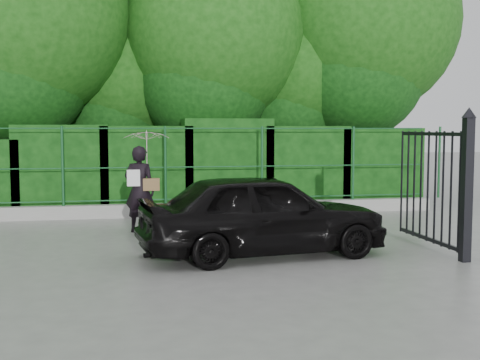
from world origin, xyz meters
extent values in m
plane|color=gray|center=(0.00, 0.00, 0.00)|extent=(80.00, 80.00, 0.00)
cube|color=#9E9E99|center=(0.00, 4.50, 0.15)|extent=(14.00, 0.25, 0.30)
cylinder|color=#154923|center=(-1.90, 4.50, 1.20)|extent=(0.06, 0.06, 1.80)
cylinder|color=#154923|center=(0.40, 4.50, 1.20)|extent=(0.06, 0.06, 1.80)
cylinder|color=#154923|center=(2.70, 4.50, 1.20)|extent=(0.06, 0.06, 1.80)
cylinder|color=#154923|center=(5.00, 4.50, 1.20)|extent=(0.06, 0.06, 1.80)
cylinder|color=#154923|center=(7.30, 4.50, 1.20)|extent=(0.06, 0.06, 1.80)
cylinder|color=#154923|center=(0.00, 4.50, 0.40)|extent=(13.60, 0.03, 0.03)
cylinder|color=#154923|center=(0.00, 4.50, 1.15)|extent=(13.60, 0.03, 0.03)
cylinder|color=#154923|center=(0.00, 4.50, 2.05)|extent=(13.60, 0.03, 0.03)
cube|color=black|center=(-2.00, 5.50, 1.07)|extent=(2.20, 1.20, 2.13)
cube|color=black|center=(0.00, 5.50, 1.06)|extent=(2.20, 1.20, 2.11)
cube|color=black|center=(2.00, 5.50, 1.15)|extent=(2.20, 1.20, 2.29)
cube|color=black|center=(4.00, 5.50, 1.06)|extent=(2.20, 1.20, 2.11)
cube|color=black|center=(6.00, 5.50, 1.03)|extent=(2.20, 1.20, 2.06)
cylinder|color=black|center=(-3.00, 7.20, 2.25)|extent=(0.36, 0.36, 4.50)
sphere|color=#14470F|center=(-3.00, 7.20, 4.95)|extent=(5.40, 5.40, 5.40)
cylinder|color=black|center=(-0.50, 8.50, 1.62)|extent=(0.36, 0.36, 3.25)
sphere|color=#14470F|center=(-0.50, 8.50, 3.58)|extent=(3.90, 3.90, 3.90)
cylinder|color=black|center=(2.00, 7.50, 2.12)|extent=(0.36, 0.36, 4.25)
sphere|color=#14470F|center=(2.00, 7.50, 4.68)|extent=(5.10, 5.10, 5.10)
cylinder|color=black|center=(4.50, 8.20, 1.75)|extent=(0.36, 0.36, 3.50)
sphere|color=#14470F|center=(4.50, 8.20, 3.85)|extent=(4.20, 4.20, 4.20)
cylinder|color=black|center=(6.50, 7.80, 2.38)|extent=(0.36, 0.36, 4.75)
sphere|color=#14470F|center=(6.50, 7.80, 5.23)|extent=(5.70, 5.70, 5.70)
cube|color=black|center=(4.60, -1.20, 1.10)|extent=(0.14, 0.14, 2.20)
cone|color=black|center=(4.60, -1.20, 2.28)|extent=(0.22, 0.22, 0.16)
cube|color=black|center=(4.60, -0.05, 0.15)|extent=(0.05, 2.00, 0.06)
cube|color=black|center=(4.60, -0.05, 1.95)|extent=(0.05, 2.00, 0.06)
cylinder|color=black|center=(4.60, -1.00, 1.05)|extent=(0.04, 0.04, 1.90)
cylinder|color=black|center=(4.60, -0.75, 1.05)|extent=(0.04, 0.04, 1.90)
cylinder|color=black|center=(4.60, -0.50, 1.05)|extent=(0.04, 0.04, 1.90)
cylinder|color=black|center=(4.60, -0.25, 1.05)|extent=(0.04, 0.04, 1.90)
cylinder|color=black|center=(4.60, 0.00, 1.05)|extent=(0.04, 0.04, 1.90)
cylinder|color=black|center=(4.60, 0.25, 1.05)|extent=(0.04, 0.04, 1.90)
cylinder|color=black|center=(4.60, 0.50, 1.05)|extent=(0.04, 0.04, 1.90)
cylinder|color=black|center=(4.60, 0.75, 1.05)|extent=(0.04, 0.04, 1.90)
cylinder|color=black|center=(4.60, 1.00, 1.05)|extent=(0.04, 0.04, 1.90)
imported|color=black|center=(-0.24, 2.41, 0.85)|extent=(0.73, 0.62, 1.71)
imported|color=#F5BAD7|center=(-0.09, 2.46, 1.61)|extent=(0.90, 0.92, 0.83)
cube|color=brown|center=(-0.02, 2.33, 0.95)|extent=(0.32, 0.15, 0.24)
cube|color=white|center=(-0.36, 2.29, 1.09)|extent=(0.25, 0.02, 0.32)
imported|color=black|center=(1.65, -0.18, 0.68)|extent=(4.16, 2.14, 1.36)
camera|label=1|loc=(-0.47, -9.49, 2.02)|focal=45.00mm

